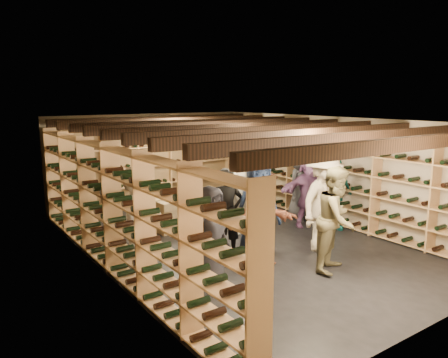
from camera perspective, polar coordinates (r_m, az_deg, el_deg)
ground at (r=8.81m, az=1.96°, el=-8.14°), size 8.00×8.00×0.00m
walls at (r=8.50m, az=2.01°, el=-0.46°), size 5.52×8.02×2.40m
ceiling at (r=8.35m, az=2.07°, el=7.65°), size 5.50×8.00×0.01m
ceiling_joists at (r=8.36m, az=2.06°, el=6.69°), size 5.40×7.12×0.18m
wine_rack_left at (r=7.32m, az=-14.36°, el=-3.64°), size 0.32×7.50×2.15m
wine_rack_right at (r=10.25m, az=13.60°, el=0.46°), size 0.32×7.50×2.15m
wine_rack_back at (r=11.76m, az=-9.24°, el=1.92°), size 4.70×0.30×2.15m
crate_stack_left at (r=9.33m, az=-7.01°, el=-4.94°), size 0.52×0.35×0.68m
crate_stack_right at (r=10.34m, az=-8.19°, el=-3.91°), size 0.55×0.41×0.51m
crate_loose at (r=9.92m, az=-1.55°, el=-5.45°), size 0.54×0.39×0.17m
person_0 at (r=6.67m, az=-1.86°, el=-7.41°), size 0.88×0.72×1.54m
person_1 at (r=7.84m, az=0.45°, el=-4.42°), size 0.68×0.56×1.60m
person_2 at (r=7.41m, az=14.49°, el=-5.08°), size 1.05×0.95×1.75m
person_3 at (r=8.23m, az=12.89°, el=-2.99°), size 1.33×0.95×1.87m
person_4 at (r=9.65m, az=14.10°, el=-1.92°), size 0.99×0.58×1.58m
person_5 at (r=7.41m, az=4.69°, el=-5.79°), size 1.41×0.54×1.49m
person_6 at (r=7.91m, az=4.44°, el=-3.78°), size 0.95×0.73×1.74m
person_7 at (r=9.15m, az=2.25°, el=-1.52°), size 0.77×0.63×1.81m
person_8 at (r=9.82m, az=4.77°, el=-0.43°), size 0.93×0.73×1.91m
person_9 at (r=7.66m, az=-11.28°, el=-4.65°), size 1.17×0.77×1.69m
person_10 at (r=9.71m, az=1.65°, el=-1.48°), size 0.99×0.55×1.59m
person_11 at (r=9.82m, az=11.06°, el=-1.44°), size 1.58×0.87×1.62m
person_12 at (r=10.35m, az=10.05°, el=-0.81°), size 0.83×0.58×1.62m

